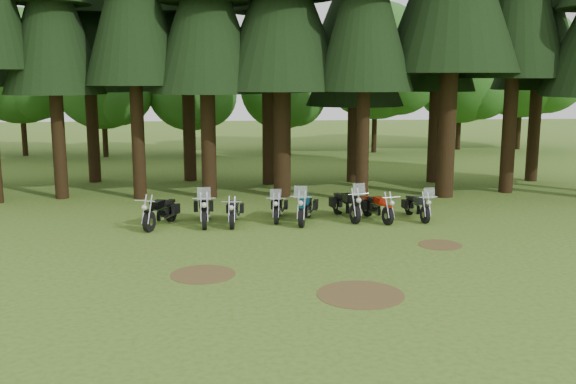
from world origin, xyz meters
The scene contains 20 objects.
ground centered at (0.00, 0.00, 0.00)m, with size 120.00×120.00×0.00m, color #3D601A.
pine_back_4 centered at (4.04, 13.25, 8.25)m, with size 4.94×4.94×13.78m.
decid_1 centered at (-15.99, 25.76, 5.83)m, with size 7.91×7.69×9.88m.
decid_2 centered at (-10.43, 24.78, 4.95)m, with size 6.72×6.53×8.40m.
decid_3 centered at (-4.71, 25.13, 4.51)m, with size 6.12×5.95×7.65m.
decid_4 centered at (1.58, 26.32, 4.37)m, with size 5.93×5.76×7.41m.
decid_5 centered at (8.29, 25.71, 6.23)m, with size 8.45×8.21×10.56m.
decid_6 centered at (14.85, 27.01, 5.20)m, with size 7.06×6.86×8.82m.
decid_7 centered at (19.46, 26.83, 6.22)m, with size 8.44×8.20×10.55m.
dirt_patch_0 centered at (-3.00, -2.00, 0.01)m, with size 1.80×1.80×0.01m, color #4C3D1E.
dirt_patch_1 centered at (4.50, 0.50, 0.01)m, with size 1.40×1.40×0.01m, color #4C3D1E.
dirt_patch_2 centered at (1.00, -4.00, 0.01)m, with size 2.20×2.20×0.01m, color #4C3D1E.
motorcycle_0 centered at (-4.78, 3.90, 0.50)m, with size 1.01×2.31×0.98m.
motorcycle_1 centered at (-3.23, 4.14, 0.53)m, with size 0.52×2.52×1.58m.
motorcycle_2 centered at (-2.13, 4.04, 0.45)m, with size 0.37×2.18×0.88m.
motorcycle_3 centered at (-0.46, 4.62, 0.46)m, with size 0.61×2.18×1.37m.
motorcycle_4 centered at (0.53, 4.16, 0.53)m, with size 0.94×2.49×1.57m.
motorcycle_5 centered at (2.14, 4.56, 0.52)m, with size 0.85×2.48×1.56m.
motorcycle_6 centered at (3.26, 4.21, 0.47)m, with size 0.76×2.20×0.92m.
motorcycle_7 centered at (4.84, 4.32, 0.46)m, with size 0.55×2.22×1.39m.
Camera 1 is at (-2.11, -19.09, 5.38)m, focal length 40.00 mm.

